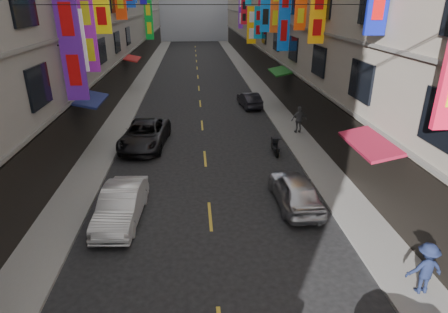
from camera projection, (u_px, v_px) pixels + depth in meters
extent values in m
cube|color=slate|center=(138.00, 89.00, 36.83)|extent=(2.00, 90.00, 0.12)
cube|color=slate|center=(258.00, 87.00, 37.72)|extent=(2.00, 90.00, 0.12)
cube|color=black|center=(127.00, 74.00, 36.20)|extent=(0.12, 85.50, 3.00)
cube|color=#66635E|center=(125.00, 56.00, 35.54)|extent=(0.16, 90.00, 0.14)
cube|color=#66635E|center=(121.00, 20.00, 34.30)|extent=(0.16, 90.00, 0.14)
cube|color=black|center=(268.00, 72.00, 37.24)|extent=(0.12, 85.50, 3.00)
cube|color=#66635E|center=(269.00, 55.00, 36.58)|extent=(0.16, 90.00, 0.14)
cube|color=#66635E|center=(271.00, 20.00, 35.34)|extent=(0.16, 90.00, 0.14)
cube|color=#4B1781|center=(71.00, 45.00, 18.07)|extent=(1.07, 0.18, 5.39)
cylinder|color=black|center=(70.00, 45.00, 18.07)|extent=(1.17, 0.08, 0.08)
cube|color=white|center=(78.00, 41.00, 19.79)|extent=(0.74, 0.18, 3.18)
cylinder|color=black|center=(77.00, 41.00, 19.79)|extent=(0.84, 0.08, 0.08)
cube|color=#F8A20D|center=(318.00, 14.00, 20.63)|extent=(0.89, 0.18, 3.10)
cylinder|color=black|center=(319.00, 14.00, 20.63)|extent=(0.99, 0.08, 0.08)
cube|color=purple|center=(89.00, 32.00, 21.67)|extent=(0.83, 0.18, 4.60)
cylinder|color=black|center=(88.00, 32.00, 21.66)|extent=(0.93, 0.08, 0.08)
cube|color=#ED450D|center=(301.00, 4.00, 23.92)|extent=(0.75, 0.18, 3.21)
cylinder|color=black|center=(302.00, 4.00, 23.92)|extent=(0.85, 0.08, 0.08)
cube|color=#FFEA0D|center=(100.00, 2.00, 24.12)|extent=(1.09, 0.18, 3.97)
cylinder|color=black|center=(99.00, 2.00, 24.12)|extent=(1.19, 0.08, 0.08)
cube|color=blue|center=(285.00, 14.00, 27.98)|extent=(0.89, 0.18, 5.40)
cylinder|color=black|center=(285.00, 14.00, 27.99)|extent=(0.99, 0.08, 0.08)
cube|color=#D04B13|center=(275.00, 6.00, 31.10)|extent=(0.81, 0.18, 4.24)
cylinder|color=black|center=(276.00, 6.00, 31.11)|extent=(0.91, 0.08, 0.08)
cube|color=blue|center=(266.00, 4.00, 34.67)|extent=(0.98, 0.18, 4.90)
cylinder|color=black|center=(266.00, 4.00, 34.67)|extent=(1.08, 0.08, 0.08)
cube|color=#0D78A0|center=(258.00, 23.00, 39.30)|extent=(0.86, 0.18, 3.24)
cylinder|color=black|center=(259.00, 23.00, 39.30)|extent=(0.96, 0.08, 0.08)
cube|color=orange|center=(252.00, 25.00, 43.07)|extent=(1.06, 0.18, 4.08)
cylinder|color=black|center=(252.00, 25.00, 43.07)|extent=(1.16, 0.08, 0.08)
cube|color=red|center=(244.00, 11.00, 49.59)|extent=(0.83, 0.18, 3.27)
cylinder|color=black|center=(245.00, 11.00, 49.59)|extent=(0.93, 0.08, 0.08)
cube|color=#0C8C28|center=(149.00, 19.00, 51.04)|extent=(1.09, 0.18, 5.44)
cylinder|color=black|center=(148.00, 19.00, 51.04)|extent=(1.19, 0.08, 0.08)
cube|color=#601B97|center=(241.00, 10.00, 53.67)|extent=(0.65, 0.18, 5.06)
cylinder|color=black|center=(241.00, 10.00, 53.67)|extent=(0.75, 0.08, 0.08)
cube|color=maroon|center=(371.00, 143.00, 14.55)|extent=(1.39, 3.20, 0.41)
cube|color=#171F50|center=(90.00, 99.00, 20.96)|extent=(1.39, 3.20, 0.41)
cube|color=#155218|center=(280.00, 71.00, 29.25)|extent=(1.39, 3.20, 0.41)
cube|color=maroon|center=(132.00, 58.00, 35.67)|extent=(1.39, 3.20, 0.41)
cube|color=gold|center=(210.00, 216.00, 15.24)|extent=(0.12, 2.20, 0.01)
cube|color=gold|center=(205.00, 159.00, 20.75)|extent=(0.12, 2.20, 0.01)
cube|color=gold|center=(202.00, 125.00, 26.27)|extent=(0.12, 2.20, 0.01)
cube|color=gold|center=(200.00, 104.00, 31.78)|extent=(0.12, 2.20, 0.01)
cube|color=gold|center=(199.00, 88.00, 37.30)|extent=(0.12, 2.20, 0.01)
cube|color=gold|center=(198.00, 77.00, 42.81)|extent=(0.12, 2.20, 0.01)
cube|color=gold|center=(197.00, 68.00, 48.33)|extent=(0.12, 2.20, 0.01)
cube|color=gold|center=(196.00, 61.00, 53.84)|extent=(0.12, 2.20, 0.01)
cube|color=gold|center=(196.00, 55.00, 59.36)|extent=(0.12, 2.20, 0.01)
cube|color=gold|center=(196.00, 51.00, 64.87)|extent=(0.12, 2.20, 0.01)
cube|color=gold|center=(195.00, 47.00, 70.39)|extent=(0.12, 2.20, 0.01)
cylinder|color=black|center=(277.00, 153.00, 20.82)|extent=(0.13, 0.50, 0.50)
cylinder|color=black|center=(273.00, 145.00, 22.02)|extent=(0.13, 0.50, 0.50)
cube|color=black|center=(275.00, 147.00, 21.36)|extent=(0.33, 1.31, 0.18)
cube|color=black|center=(275.00, 139.00, 21.45)|extent=(0.33, 0.56, 0.22)
cylinder|color=black|center=(277.00, 145.00, 20.74)|extent=(0.09, 0.36, 0.88)
cylinder|color=black|center=(278.00, 139.00, 20.60)|extent=(0.50, 0.07, 0.06)
imported|color=silver|center=(121.00, 205.00, 14.70)|extent=(1.71, 4.26, 1.37)
imported|color=black|center=(145.00, 135.00, 22.26)|extent=(2.95, 5.50, 1.47)
imported|color=silver|center=(295.00, 190.00, 15.83)|extent=(1.76, 4.12, 1.39)
imported|color=#222229|center=(249.00, 100.00, 30.58)|extent=(1.75, 3.81, 1.21)
imported|color=#161E3E|center=(425.00, 268.00, 10.84)|extent=(1.09, 0.58, 1.66)
imported|color=#5B5C5E|center=(299.00, 120.00, 24.15)|extent=(1.10, 0.72, 1.75)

